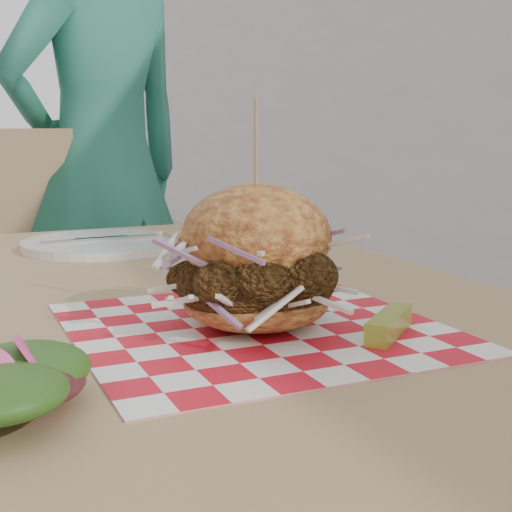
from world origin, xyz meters
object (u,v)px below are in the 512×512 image
at_px(patio_chair, 51,282).
at_px(sandwich, 256,266).
at_px(diner, 103,170).
at_px(patio_table, 166,352).

relative_size(patio_chair, sandwich, 4.19).
bearing_deg(diner, patio_table, 59.35).
bearing_deg(patio_table, diner, 81.26).
relative_size(diner, sandwich, 7.34).
bearing_deg(sandwich, patio_table, 100.20).
bearing_deg(patio_table, sandwich, -79.80).
height_order(diner, sandwich, diner).
bearing_deg(diner, patio_chair, 16.93).
xyz_separation_m(diner, patio_chair, (-0.18, -0.14, -0.28)).
relative_size(patio_table, patio_chair, 1.26).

